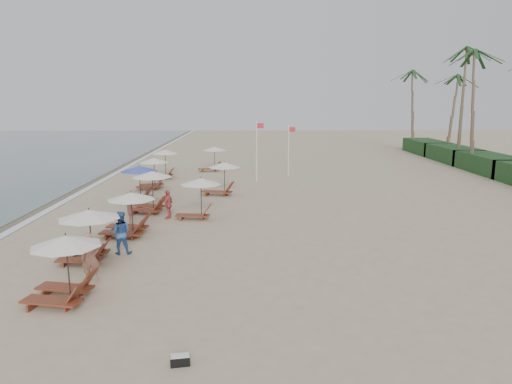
{
  "coord_description": "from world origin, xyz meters",
  "views": [
    {
      "loc": [
        0.66,
        -18.67,
        6.38
      ],
      "look_at": [
        1.0,
        6.84,
        1.3
      ],
      "focal_mm": 32.56,
      "sensor_mm": 36.0,
      "label": 1
    }
  ],
  "objects_px": {
    "inland_station_0": "(198,193)",
    "beachgoer_mid_a": "(120,233)",
    "lounger_station_4": "(136,183)",
    "lounger_station_3": "(149,191)",
    "beachgoer_near": "(91,258)",
    "inland_station_2": "(212,156)",
    "duffel_bag": "(180,360)",
    "lounger_station_1": "(86,232)",
    "beachgoer_mid_b": "(131,209)",
    "lounger_station_5": "(152,173)",
    "lounger_station_0": "(61,268)",
    "inland_station_1": "(221,176)",
    "lounger_station_6": "(163,163)",
    "lounger_station_2": "(127,214)",
    "flag_pole_near": "(257,148)",
    "beachgoer_far_a": "(168,204)"
  },
  "relations": [
    {
      "from": "lounger_station_6",
      "to": "beachgoer_mid_a",
      "type": "relative_size",
      "value": 1.3
    },
    {
      "from": "inland_station_0",
      "to": "duffel_bag",
      "type": "height_order",
      "value": "inland_station_0"
    },
    {
      "from": "lounger_station_4",
      "to": "duffel_bag",
      "type": "distance_m",
      "value": 19.47
    },
    {
      "from": "duffel_bag",
      "to": "inland_station_2",
      "type": "bearing_deg",
      "value": 93.08
    },
    {
      "from": "inland_station_0",
      "to": "beachgoer_mid_a",
      "type": "distance_m",
      "value": 6.43
    },
    {
      "from": "flag_pole_near",
      "to": "lounger_station_2",
      "type": "bearing_deg",
      "value": -113.35
    },
    {
      "from": "lounger_station_4",
      "to": "inland_station_0",
      "type": "distance_m",
      "value": 6.18
    },
    {
      "from": "lounger_station_3",
      "to": "inland_station_2",
      "type": "xyz_separation_m",
      "value": [
        2.38,
        15.64,
        0.16
      ]
    },
    {
      "from": "lounger_station_1",
      "to": "inland_station_2",
      "type": "relative_size",
      "value": 0.93
    },
    {
      "from": "lounger_station_5",
      "to": "beachgoer_near",
      "type": "bearing_deg",
      "value": -85.21
    },
    {
      "from": "inland_station_0",
      "to": "flag_pole_near",
      "type": "relative_size",
      "value": 0.54
    },
    {
      "from": "lounger_station_0",
      "to": "inland_station_0",
      "type": "bearing_deg",
      "value": 73.24
    },
    {
      "from": "duffel_bag",
      "to": "beachgoer_far_a",
      "type": "bearing_deg",
      "value": 100.79
    },
    {
      "from": "beachgoer_mid_a",
      "to": "flag_pole_near",
      "type": "distance_m",
      "value": 18.71
    },
    {
      "from": "lounger_station_2",
      "to": "lounger_station_4",
      "type": "bearing_deg",
      "value": 100.07
    },
    {
      "from": "lounger_station_4",
      "to": "beachgoer_near",
      "type": "bearing_deg",
      "value": -83.43
    },
    {
      "from": "lounger_station_6",
      "to": "beachgoer_mid_b",
      "type": "xyz_separation_m",
      "value": [
        1.03,
        -14.71,
        -0.37
      ]
    },
    {
      "from": "beachgoer_mid_a",
      "to": "lounger_station_4",
      "type": "bearing_deg",
      "value": -85.12
    },
    {
      "from": "lounger_station_1",
      "to": "beachgoer_mid_b",
      "type": "relative_size",
      "value": 1.42
    },
    {
      "from": "lounger_station_5",
      "to": "inland_station_0",
      "type": "height_order",
      "value": "lounger_station_5"
    },
    {
      "from": "inland_station_2",
      "to": "duffel_bag",
      "type": "bearing_deg",
      "value": -86.92
    },
    {
      "from": "lounger_station_6",
      "to": "lounger_station_5",
      "type": "bearing_deg",
      "value": -89.93
    },
    {
      "from": "inland_station_0",
      "to": "flag_pole_near",
      "type": "bearing_deg",
      "value": 73.96
    },
    {
      "from": "lounger_station_5",
      "to": "flag_pole_near",
      "type": "bearing_deg",
      "value": 21.15
    },
    {
      "from": "lounger_station_3",
      "to": "lounger_station_4",
      "type": "relative_size",
      "value": 0.97
    },
    {
      "from": "lounger_station_2",
      "to": "inland_station_1",
      "type": "height_order",
      "value": "inland_station_1"
    },
    {
      "from": "lounger_station_1",
      "to": "beachgoer_mid_a",
      "type": "xyz_separation_m",
      "value": [
        1.09,
        0.9,
        -0.31
      ]
    },
    {
      "from": "lounger_station_4",
      "to": "inland_station_2",
      "type": "bearing_deg",
      "value": 73.62
    },
    {
      "from": "duffel_bag",
      "to": "flag_pole_near",
      "type": "bearing_deg",
      "value": 85.01
    },
    {
      "from": "beachgoer_near",
      "to": "duffel_bag",
      "type": "relative_size",
      "value": 3.46
    },
    {
      "from": "inland_station_0",
      "to": "beachgoer_near",
      "type": "bearing_deg",
      "value": -107.75
    },
    {
      "from": "lounger_station_2",
      "to": "beachgoer_mid_b",
      "type": "bearing_deg",
      "value": 98.14
    },
    {
      "from": "beachgoer_mid_b",
      "to": "duffel_bag",
      "type": "height_order",
      "value": "beachgoer_mid_b"
    },
    {
      "from": "beachgoer_near",
      "to": "inland_station_1",
      "type": "bearing_deg",
      "value": 60.71
    },
    {
      "from": "inland_station_1",
      "to": "beachgoer_mid_b",
      "type": "height_order",
      "value": "inland_station_1"
    },
    {
      "from": "lounger_station_1",
      "to": "lounger_station_5",
      "type": "bearing_deg",
      "value": 92.3
    },
    {
      "from": "lounger_station_5",
      "to": "lounger_station_6",
      "type": "height_order",
      "value": "lounger_station_6"
    },
    {
      "from": "lounger_station_3",
      "to": "flag_pole_near",
      "type": "height_order",
      "value": "flag_pole_near"
    },
    {
      "from": "lounger_station_3",
      "to": "inland_station_2",
      "type": "relative_size",
      "value": 0.96
    },
    {
      "from": "beachgoer_near",
      "to": "beachgoer_far_a",
      "type": "xyz_separation_m",
      "value": [
        1.22,
        8.9,
        -0.09
      ]
    },
    {
      "from": "lounger_station_3",
      "to": "duffel_bag",
      "type": "bearing_deg",
      "value": -75.58
    },
    {
      "from": "inland_station_1",
      "to": "beachgoer_near",
      "type": "bearing_deg",
      "value": -103.55
    },
    {
      "from": "lounger_station_1",
      "to": "lounger_station_5",
      "type": "distance_m",
      "value": 15.57
    },
    {
      "from": "lounger_station_3",
      "to": "lounger_station_6",
      "type": "xyz_separation_m",
      "value": [
        -1.36,
        11.83,
        0.02
      ]
    },
    {
      "from": "lounger_station_6",
      "to": "beachgoer_near",
      "type": "height_order",
      "value": "lounger_station_6"
    },
    {
      "from": "lounger_station_3",
      "to": "beachgoer_near",
      "type": "xyz_separation_m",
      "value": [
        0.13,
        -10.44,
        -0.35
      ]
    },
    {
      "from": "inland_station_2",
      "to": "beachgoer_mid_a",
      "type": "bearing_deg",
      "value": -95.01
    },
    {
      "from": "beachgoer_near",
      "to": "beachgoer_mid_b",
      "type": "bearing_deg",
      "value": 77.69
    },
    {
      "from": "lounger_station_1",
      "to": "lounger_station_5",
      "type": "xyz_separation_m",
      "value": [
        -0.63,
        15.56,
        -0.06
      ]
    },
    {
      "from": "lounger_station_1",
      "to": "lounger_station_6",
      "type": "bearing_deg",
      "value": 91.79
    }
  ]
}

